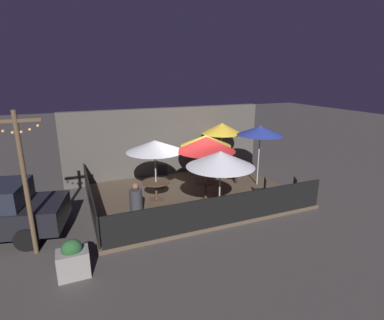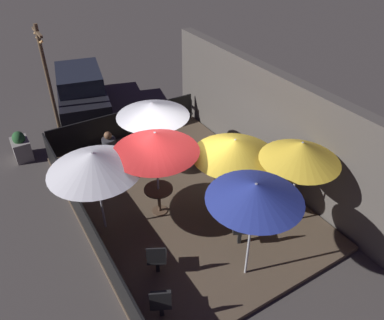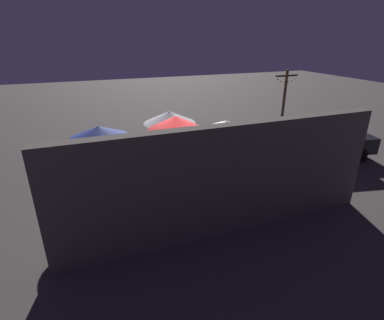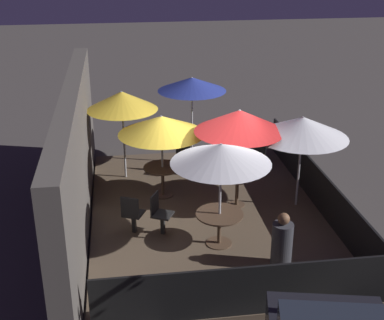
{
  "view_description": "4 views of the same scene",
  "coord_description": "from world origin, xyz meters",
  "px_view_note": "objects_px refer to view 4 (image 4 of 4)",
  "views": [
    {
      "loc": [
        -4.1,
        -9.82,
        4.55
      ],
      "look_at": [
        0.22,
        0.51,
        1.32
      ],
      "focal_mm": 28.0,
      "sensor_mm": 36.0,
      "label": 1
    },
    {
      "loc": [
        6.81,
        -3.75,
        6.74
      ],
      "look_at": [
        0.22,
        0.24,
        1.37
      ],
      "focal_mm": 35.0,
      "sensor_mm": 36.0,
      "label": 2
    },
    {
      "loc": [
        3.39,
        9.16,
        5.13
      ],
      "look_at": [
        0.03,
        0.38,
        1.19
      ],
      "focal_mm": 28.0,
      "sensor_mm": 36.0,
      "label": 3
    },
    {
      "loc": [
        -10.8,
        1.89,
        6.06
      ],
      "look_at": [
        0.14,
        0.34,
        1.38
      ],
      "focal_mm": 50.0,
      "sensor_mm": 36.0,
      "label": 4
    }
  ],
  "objects_px": {
    "patio_umbrella_4": "(302,127)",
    "patio_umbrella_5": "(122,101)",
    "patio_umbrella_3": "(192,84)",
    "patio_chair_0": "(132,213)",
    "patio_umbrella_2": "(162,125)",
    "patio_chair_1": "(182,156)",
    "patio_umbrella_0": "(239,121)",
    "dining_table_2": "(163,173)",
    "patron_0": "(282,243)",
    "dining_table_1": "(219,219)",
    "patio_chair_2": "(263,142)",
    "patio_chair_4": "(257,156)",
    "patio_chair_3": "(160,212)",
    "dining_table_0": "(237,183)",
    "patio_umbrella_1": "(221,154)"
  },
  "relations": [
    {
      "from": "patio_umbrella_4",
      "to": "patio_umbrella_5",
      "type": "height_order",
      "value": "patio_umbrella_5"
    },
    {
      "from": "patio_umbrella_3",
      "to": "patio_chair_0",
      "type": "distance_m",
      "value": 4.45
    },
    {
      "from": "patio_umbrella_2",
      "to": "patio_umbrella_5",
      "type": "bearing_deg",
      "value": 36.07
    },
    {
      "from": "patio_umbrella_5",
      "to": "patio_chair_1",
      "type": "bearing_deg",
      "value": -89.86
    },
    {
      "from": "patio_umbrella_0",
      "to": "dining_table_2",
      "type": "xyz_separation_m",
      "value": [
        0.78,
        1.68,
        -1.5
      ]
    },
    {
      "from": "patio_umbrella_4",
      "to": "patio_chair_0",
      "type": "relative_size",
      "value": 2.42
    },
    {
      "from": "patio_umbrella_5",
      "to": "patron_0",
      "type": "xyz_separation_m",
      "value": [
        -4.58,
        -2.86,
        -1.59
      ]
    },
    {
      "from": "patio_umbrella_4",
      "to": "patio_chair_1",
      "type": "distance_m",
      "value": 3.59
    },
    {
      "from": "dining_table_1",
      "to": "patio_chair_2",
      "type": "xyz_separation_m",
      "value": [
        4.35,
        -2.08,
        -0.07
      ]
    },
    {
      "from": "patio_umbrella_3",
      "to": "dining_table_2",
      "type": "height_order",
      "value": "patio_umbrella_3"
    },
    {
      "from": "patio_umbrella_4",
      "to": "patio_umbrella_5",
      "type": "bearing_deg",
      "value": 61.27
    },
    {
      "from": "dining_table_2",
      "to": "patio_chair_1",
      "type": "bearing_deg",
      "value": -26.87
    },
    {
      "from": "patio_umbrella_3",
      "to": "patio_chair_4",
      "type": "height_order",
      "value": "patio_umbrella_3"
    },
    {
      "from": "dining_table_1",
      "to": "dining_table_2",
      "type": "distance_m",
      "value": 2.59
    },
    {
      "from": "patio_umbrella_5",
      "to": "patron_0",
      "type": "distance_m",
      "value": 5.63
    },
    {
      "from": "patio_umbrella_4",
      "to": "patio_chair_4",
      "type": "bearing_deg",
      "value": 13.68
    },
    {
      "from": "patio_umbrella_4",
      "to": "patron_0",
      "type": "bearing_deg",
      "value": 155.3
    },
    {
      "from": "patio_umbrella_5",
      "to": "patio_umbrella_3",
      "type": "bearing_deg",
      "value": -69.32
    },
    {
      "from": "patio_umbrella_0",
      "to": "patio_chair_1",
      "type": "distance_m",
      "value": 2.76
    },
    {
      "from": "patio_chair_3",
      "to": "patron_0",
      "type": "distance_m",
      "value": 2.7
    },
    {
      "from": "patio_umbrella_3",
      "to": "patio_chair_0",
      "type": "xyz_separation_m",
      "value": [
        -3.67,
        1.8,
        -1.77
      ]
    },
    {
      "from": "patio_chair_0",
      "to": "dining_table_1",
      "type": "bearing_deg",
      "value": -85.93
    },
    {
      "from": "patio_umbrella_5",
      "to": "patio_chair_3",
      "type": "height_order",
      "value": "patio_umbrella_5"
    },
    {
      "from": "dining_table_0",
      "to": "patron_0",
      "type": "height_order",
      "value": "patron_0"
    },
    {
      "from": "patio_umbrella_1",
      "to": "patio_umbrella_5",
      "type": "relative_size",
      "value": 0.95
    },
    {
      "from": "patio_umbrella_0",
      "to": "patron_0",
      "type": "xyz_separation_m",
      "value": [
        -2.59,
        -0.3,
        -1.61
      ]
    },
    {
      "from": "patio_umbrella_1",
      "to": "dining_table_1",
      "type": "xyz_separation_m",
      "value": [
        0.0,
        0.0,
        -1.45
      ]
    },
    {
      "from": "dining_table_2",
      "to": "patio_chair_3",
      "type": "distance_m",
      "value": 1.83
    },
    {
      "from": "patio_chair_3",
      "to": "patio_chair_4",
      "type": "distance_m",
      "value": 3.97
    },
    {
      "from": "patio_umbrella_2",
      "to": "patio_chair_3",
      "type": "relative_size",
      "value": 2.25
    },
    {
      "from": "patio_chair_4",
      "to": "patio_umbrella_5",
      "type": "bearing_deg",
      "value": -65.78
    },
    {
      "from": "patio_umbrella_0",
      "to": "dining_table_0",
      "type": "relative_size",
      "value": 3.2
    },
    {
      "from": "patio_umbrella_1",
      "to": "patio_chair_0",
      "type": "distance_m",
      "value": 2.42
    },
    {
      "from": "patio_umbrella_1",
      "to": "patio_chair_2",
      "type": "height_order",
      "value": "patio_umbrella_1"
    },
    {
      "from": "patio_umbrella_3",
      "to": "patio_umbrella_4",
      "type": "bearing_deg",
      "value": -144.0
    },
    {
      "from": "patio_umbrella_5",
      "to": "patio_chair_0",
      "type": "bearing_deg",
      "value": -178.49
    },
    {
      "from": "dining_table_2",
      "to": "patio_chair_0",
      "type": "height_order",
      "value": "patio_chair_0"
    },
    {
      "from": "patio_umbrella_1",
      "to": "patron_0",
      "type": "bearing_deg",
      "value": -132.79
    },
    {
      "from": "patio_chair_1",
      "to": "patio_chair_2",
      "type": "bearing_deg",
      "value": 133.58
    },
    {
      "from": "patio_umbrella_3",
      "to": "patio_umbrella_5",
      "type": "height_order",
      "value": "patio_umbrella_3"
    },
    {
      "from": "patio_chair_1",
      "to": "patio_umbrella_4",
      "type": "bearing_deg",
      "value": 75.44
    },
    {
      "from": "dining_table_0",
      "to": "patio_chair_2",
      "type": "height_order",
      "value": "patio_chair_2"
    },
    {
      "from": "patio_umbrella_3",
      "to": "dining_table_0",
      "type": "xyz_separation_m",
      "value": [
        -2.7,
        -0.69,
        -1.69
      ]
    },
    {
      "from": "patio_umbrella_1",
      "to": "patio_chair_2",
      "type": "xyz_separation_m",
      "value": [
        4.35,
        -2.08,
        -1.52
      ]
    },
    {
      "from": "patio_chair_4",
      "to": "patio_umbrella_2",
      "type": "bearing_deg",
      "value": -41.5
    },
    {
      "from": "patio_umbrella_5",
      "to": "patron_0",
      "type": "bearing_deg",
      "value": -147.96
    },
    {
      "from": "patio_umbrella_5",
      "to": "patio_umbrella_1",
      "type": "bearing_deg",
      "value": -153.17
    },
    {
      "from": "patio_chair_2",
      "to": "patron_0",
      "type": "xyz_separation_m",
      "value": [
        -5.3,
        1.04,
        -0.0
      ]
    },
    {
      "from": "patron_0",
      "to": "patio_umbrella_0",
      "type": "bearing_deg",
      "value": 36.89
    },
    {
      "from": "patio_umbrella_1",
      "to": "patio_umbrella_2",
      "type": "height_order",
      "value": "patio_umbrella_1"
    }
  ]
}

